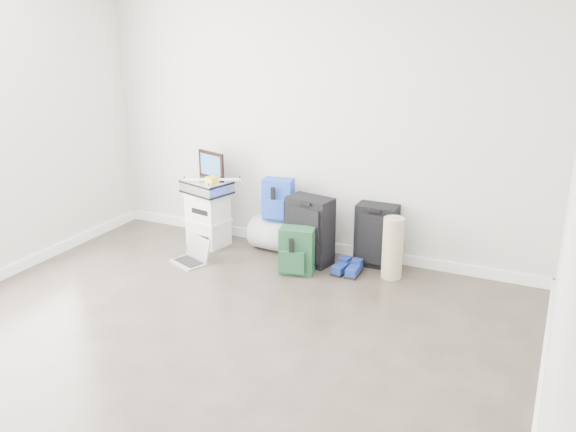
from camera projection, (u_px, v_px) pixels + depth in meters
The scene contains 14 objects.
ground at pixel (167, 376), 4.02m from camera, with size 5.00×5.00×0.00m, color #342C26.
room_envelope at pixel (150, 114), 3.48m from camera, with size 4.52×5.02×2.71m.
boxes_stack at pixel (208, 219), 6.19m from camera, with size 0.44×0.38×0.55m.
briefcase at pixel (207, 187), 6.08m from camera, with size 0.45×0.33×0.13m, color #B2B2B7.
painting at pixel (211, 165), 6.10m from camera, with size 0.35×0.14×0.27m.
drone at pixel (212, 179), 6.01m from camera, with size 0.52×0.52×0.05m.
duffel_bag at pixel (279, 235), 6.06m from camera, with size 0.34×0.34×0.55m, color #92959A.
blue_backpack at pixel (278, 200), 5.91m from camera, with size 0.31×0.25×0.40m.
large_suitcase at pixel (310, 231), 5.72m from camera, with size 0.45×0.34×0.65m.
green_backpack at pixel (297, 252), 5.52m from camera, with size 0.34×0.28×0.43m.
carry_on at pixel (376, 236), 5.67m from camera, with size 0.38×0.25×0.59m.
shoes at pixel (348, 269), 5.57m from camera, with size 0.24×0.27×0.09m.
rolled_rug at pixel (393, 248), 5.42m from camera, with size 0.18×0.18×0.56m, color tan.
laptop at pixel (193, 256), 5.82m from camera, with size 0.40×0.35×0.24m.
Camera 1 is at (2.20, -2.80, 2.29)m, focal length 38.00 mm.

